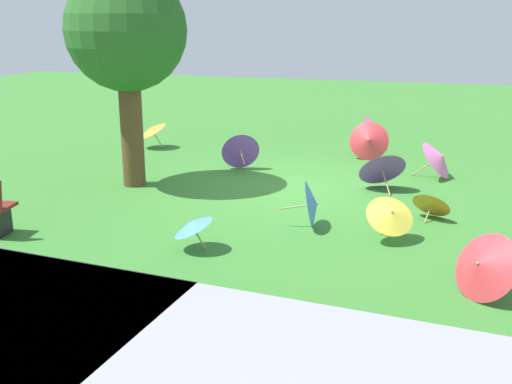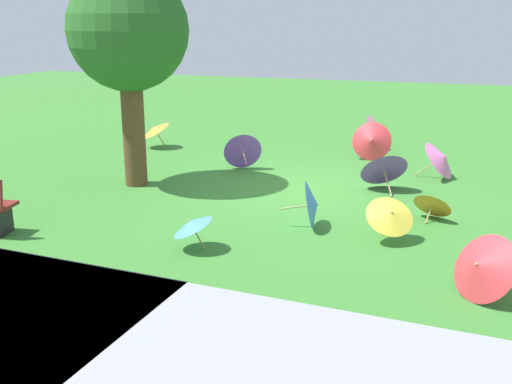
# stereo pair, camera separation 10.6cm
# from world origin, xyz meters

# --- Properties ---
(ground) EXTENTS (40.00, 40.00, 0.00)m
(ground) POSITION_xyz_m (0.00, 0.00, 0.00)
(ground) COLOR #387A2D
(shade_tree) EXTENTS (2.22, 2.22, 4.01)m
(shade_tree) POSITION_xyz_m (2.92, 0.67, 2.84)
(shade_tree) COLOR brown
(shade_tree) RESTS_ON ground
(parasol_blue_0) EXTENTS (0.74, 0.75, 0.56)m
(parasol_blue_0) POSITION_xyz_m (0.52, 3.50, 0.38)
(parasol_blue_0) COLOR tan
(parasol_blue_0) RESTS_ON ground
(parasol_yellow_0) EXTENTS (0.89, 0.86, 0.68)m
(parasol_yellow_0) POSITION_xyz_m (-2.08, 2.35, 0.42)
(parasol_yellow_0) COLOR tan
(parasol_yellow_0) RESTS_ON ground
(parasol_purple_1) EXTENTS (0.90, 0.86, 0.81)m
(parasol_purple_1) POSITION_xyz_m (1.39, -1.18, 0.41)
(parasol_purple_1) COLOR tan
(parasol_purple_1) RESTS_ON ground
(parasol_purple_2) EXTENTS (1.11, 1.03, 0.83)m
(parasol_purple_2) POSITION_xyz_m (-1.65, -0.44, 0.44)
(parasol_purple_2) COLOR tan
(parasol_purple_2) RESTS_ON ground
(parasol_red_1) EXTENTS (0.99, 0.99, 0.81)m
(parasol_red_1) POSITION_xyz_m (-3.26, 3.91, 0.41)
(parasol_red_1) COLOR tan
(parasol_red_1) RESTS_ON ground
(parasol_orange_1) EXTENTS (0.74, 0.66, 0.52)m
(parasol_orange_1) POSITION_xyz_m (-2.63, 1.10, 0.26)
(parasol_orange_1) COLOR tan
(parasol_orange_1) RESTS_ON ground
(parasol_blue_2) EXTENTS (0.71, 0.78, 0.75)m
(parasol_blue_2) POSITION_xyz_m (-0.90, 2.09, 0.38)
(parasol_blue_2) COLOR tan
(parasol_blue_2) RESTS_ON ground
(parasol_pink_2) EXTENTS (0.93, 0.97, 0.81)m
(parasol_pink_2) POSITION_xyz_m (-2.68, -1.54, 0.43)
(parasol_pink_2) COLOR tan
(parasol_pink_2) RESTS_ON ground
(parasol_pink_3) EXTENTS (0.85, 0.85, 0.82)m
(parasol_pink_3) POSITION_xyz_m (-1.05, -4.23, 0.41)
(parasol_pink_3) COLOR tan
(parasol_pink_3) RESTS_ON ground
(parasol_red_4) EXTENTS (0.90, 0.80, 0.89)m
(parasol_red_4) POSITION_xyz_m (-1.13, -2.81, 0.45)
(parasol_red_4) COLOR tan
(parasol_red_4) RESTS_ON ground
(parasol_orange_4) EXTENTS (0.97, 0.98, 0.69)m
(parasol_orange_4) POSITION_xyz_m (4.12, -2.51, 0.47)
(parasol_orange_4) COLOR tan
(parasol_orange_4) RESTS_ON ground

